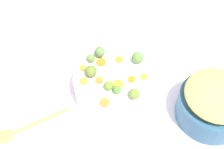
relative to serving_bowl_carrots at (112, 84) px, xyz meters
name	(u,v)px	position (x,y,z in m)	size (l,w,h in m)	color
tabletop	(115,86)	(-0.02, 0.03, -0.06)	(2.40, 2.40, 0.02)	white
serving_bowl_carrots	(112,84)	(0.00, 0.00, 0.00)	(0.28, 0.28, 0.10)	white
metal_pot	(212,107)	(0.25, 0.27, 0.00)	(0.25, 0.25, 0.11)	#295370
stuffing_mound	(218,95)	(0.25, 0.27, 0.08)	(0.22, 0.22, 0.05)	tan
carrot_slice_0	(99,80)	(0.00, -0.05, 0.05)	(0.03, 0.03, 0.01)	orange
carrot_slice_1	(144,77)	(0.06, 0.10, 0.05)	(0.03, 0.03, 0.01)	orange
carrot_slice_2	(131,79)	(0.05, 0.05, 0.05)	(0.03, 0.03, 0.01)	orange
carrot_slice_3	(101,62)	(-0.07, -0.01, 0.05)	(0.04, 0.04, 0.01)	orange
carrot_slice_4	(119,59)	(-0.06, 0.06, 0.05)	(0.03, 0.03, 0.01)	orange
carrot_slice_5	(83,68)	(-0.08, -0.08, 0.05)	(0.03, 0.03, 0.01)	orange
carrot_slice_6	(83,80)	(-0.03, -0.10, 0.05)	(0.03, 0.03, 0.01)	orange
carrot_slice_7	(118,84)	(0.04, 0.00, 0.05)	(0.04, 0.04, 0.01)	orange
carrot_slice_8	(104,102)	(0.09, -0.08, 0.05)	(0.04, 0.04, 0.01)	orange
brussels_sprout_0	(135,93)	(0.11, 0.03, 0.07)	(0.04, 0.04, 0.04)	olive
brussels_sprout_1	(91,71)	(-0.04, -0.06, 0.07)	(0.04, 0.04, 0.04)	#58702A
brussels_sprout_2	(109,86)	(0.04, -0.03, 0.07)	(0.03, 0.03, 0.03)	olive
brussels_sprout_3	(117,90)	(0.07, -0.02, 0.06)	(0.03, 0.03, 0.03)	#4B862F
brussels_sprout_4	(138,58)	(-0.02, 0.12, 0.07)	(0.04, 0.04, 0.04)	#578239
brussels_sprout_5	(91,58)	(-0.10, -0.04, 0.06)	(0.03, 0.03, 0.03)	#587935
brussels_sprout_6	(100,52)	(-0.11, 0.01, 0.07)	(0.04, 0.04, 0.04)	#53753C
wooden_spoon	(16,132)	(0.00, -0.38, -0.04)	(0.06, 0.28, 0.01)	#AD8546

